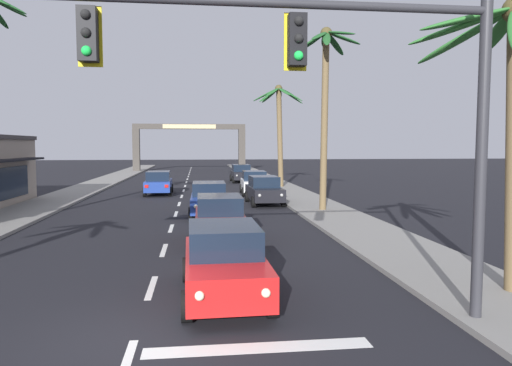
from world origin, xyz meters
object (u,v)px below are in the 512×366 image
Objects in this scene: palm_right_second at (325,83)px; town_gateway_arch at (190,140)px; sedan_third_in_queue at (220,218)px; sedan_parked_mid_kerb at (241,173)px; sedan_parked_far_kerb at (264,190)px; sedan_lead_at_stop_bar at (224,261)px; palm_right_third at (279,116)px; sedan_parked_nearest_kerb at (254,182)px; traffic_signal_mast at (300,71)px; sedan_oncoming_far at (159,183)px; sedan_fifth_in_queue at (209,199)px.

palm_right_second is 0.64× the size of town_gateway_arch.
sedan_third_in_queue and sedan_parked_mid_kerb have the same top height.
sedan_parked_far_kerb is at bearing 73.79° from sedan_third_in_queue.
sedan_lead_at_stop_bar is 0.53× the size of palm_right_third.
palm_right_second is at bearing -54.75° from sedan_parked_far_kerb.
town_gateway_arch is at bearing 100.80° from palm_right_second.
sedan_parked_far_kerb is (3.14, 10.80, 0.00)m from sedan_third_in_queue.
sedan_parked_nearest_kerb is at bearing 79.04° from sedan_third_in_queue.
traffic_signal_mast is 37.16m from sedan_parked_mid_kerb.
sedan_lead_at_stop_bar and sedan_third_in_queue have the same top height.
palm_right_third reaches higher than sedan_parked_nearest_kerb.
sedan_oncoming_far is 6.86m from sedan_parked_nearest_kerb.
palm_right_third reaches higher than sedan_lead_at_stop_bar.
traffic_signal_mast is at bearing -82.79° from sedan_third_in_queue.
sedan_parked_far_kerb is at bearing -90.51° from sedan_parked_mid_kerb.
sedan_parked_nearest_kerb is at bearing -90.39° from sedan_parked_mid_kerb.
sedan_parked_nearest_kerb is at bearing -5.05° from sedan_oncoming_far.
sedan_fifth_in_queue is (-0.25, 6.45, 0.00)m from sedan_third_in_queue.
sedan_parked_far_kerb is at bearing -43.45° from sedan_oncoming_far.
town_gateway_arch is at bearing 97.85° from sedan_parked_far_kerb.
sedan_parked_far_kerb is 0.47× the size of palm_right_second.
traffic_signal_mast is at bearing -95.98° from sedan_parked_far_kerb.
sedan_lead_at_stop_bar is 34.82m from sedan_parked_mid_kerb.
sedan_parked_far_kerb is (3.32, 17.25, 0.00)m from sedan_lead_at_stop_bar.
traffic_signal_mast is 2.53× the size of sedan_parked_nearest_kerb.
sedan_parked_far_kerb is (-0.08, -5.80, 0.00)m from sedan_parked_nearest_kerb.
sedan_lead_at_stop_bar is 23.90m from sedan_oncoming_far.
palm_right_third reaches higher than sedan_parked_mid_kerb.
sedan_oncoming_far is 15.08m from palm_right_second.
traffic_signal_mast is 2.54× the size of sedan_parked_far_kerb.
traffic_signal_mast reaches higher than sedan_fifth_in_queue.
sedan_oncoming_far is 0.53× the size of palm_right_third.
palm_right_third is at bearing 77.76° from sedan_lead_at_stop_bar.
sedan_lead_at_stop_bar is at bearing -88.14° from town_gateway_arch.
sedan_oncoming_far is 30.65m from town_gateway_arch.
traffic_signal_mast is 30.32m from palm_right_third.
sedan_parked_mid_kerb is at bearing 96.77° from palm_right_second.
sedan_third_in_queue is at bearing -106.21° from sedan_parked_far_kerb.
sedan_parked_nearest_kerb is 7.33m from palm_right_third.
sedan_parked_far_kerb is at bearing -104.43° from palm_right_third.
sedan_lead_at_stop_bar is (-1.28, 2.23, -4.01)m from traffic_signal_mast.
traffic_signal_mast is at bearing -94.79° from sedan_parked_nearest_kerb.
sedan_parked_nearest_kerb is at bearing 81.62° from sedan_lead_at_stop_bar.
sedan_fifth_in_queue is 5.51m from sedan_parked_far_kerb.
sedan_oncoming_far is at bearing 174.95° from sedan_parked_nearest_kerb.
sedan_lead_at_stop_bar is at bearing -89.70° from sedan_fifth_in_queue.
sedan_fifth_in_queue is at bearing -99.26° from sedan_parked_mid_kerb.
sedan_parked_mid_kerb is at bearing 80.74° from sedan_fifth_in_queue.
sedan_fifth_in_queue is at bearing -127.95° from sedan_parked_far_kerb.
sedan_parked_mid_kerb is at bearing 57.85° from sedan_oncoming_far.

